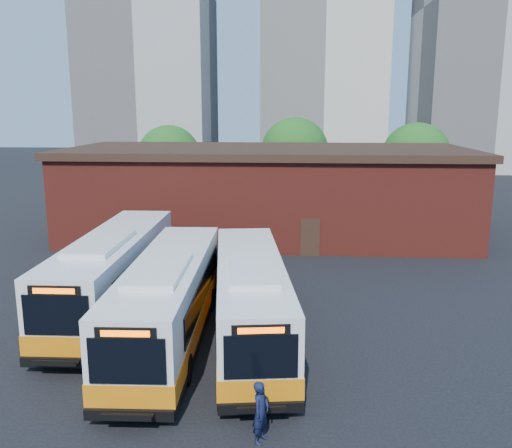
# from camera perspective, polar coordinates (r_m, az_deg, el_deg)

# --- Properties ---
(ground) EXTENTS (220.00, 220.00, 0.00)m
(ground) POSITION_cam_1_polar(r_m,az_deg,el_deg) (21.42, -1.51, -13.15)
(ground) COLOR black
(bus_west) EXTENTS (3.07, 13.48, 3.65)m
(bus_west) POSITION_cam_1_polar(r_m,az_deg,el_deg) (25.83, -14.71, -5.15)
(bus_west) COLOR silver
(bus_west) RESTS_ON ground
(bus_midwest) EXTENTS (3.12, 12.99, 3.51)m
(bus_midwest) POSITION_cam_1_polar(r_m,az_deg,el_deg) (21.95, -9.13, -8.16)
(bus_midwest) COLOR silver
(bus_midwest) RESTS_ON ground
(bus_mideast) EXTENTS (4.16, 12.75, 3.42)m
(bus_mideast) POSITION_cam_1_polar(r_m,az_deg,el_deg) (21.91, -0.60, -8.15)
(bus_mideast) COLOR silver
(bus_mideast) RESTS_ON ground
(transit_worker) EXTENTS (0.65, 0.77, 1.79)m
(transit_worker) POSITION_cam_1_polar(r_m,az_deg,el_deg) (15.83, 0.52, -19.20)
(transit_worker) COLOR black
(transit_worker) RESTS_ON ground
(depot_building) EXTENTS (28.60, 12.60, 6.40)m
(depot_building) POSITION_cam_1_polar(r_m,az_deg,el_deg) (39.77, 1.20, 3.54)
(depot_building) COLOR maroon
(depot_building) RESTS_ON ground
(tree_west) EXTENTS (6.00, 6.00, 7.65)m
(tree_west) POSITION_cam_1_polar(r_m,az_deg,el_deg) (52.84, -9.13, 7.00)
(tree_west) COLOR #382314
(tree_west) RESTS_ON ground
(tree_mid) EXTENTS (6.56, 6.56, 8.36)m
(tree_mid) POSITION_cam_1_polar(r_m,az_deg,el_deg) (53.45, 4.10, 7.64)
(tree_mid) COLOR #382314
(tree_mid) RESTS_ON ground
(tree_east) EXTENTS (6.24, 6.24, 7.96)m
(tree_east) POSITION_cam_1_polar(r_m,az_deg,el_deg) (51.69, 16.48, 6.76)
(tree_east) COLOR #382314
(tree_east) RESTS_ON ground
(tower_right) EXTENTS (18.00, 18.00, 49.20)m
(tower_right) POSITION_cam_1_polar(r_m,az_deg,el_deg) (92.97, 23.03, 20.52)
(tower_right) COLOR #ABA69D
(tower_right) RESTS_ON ground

